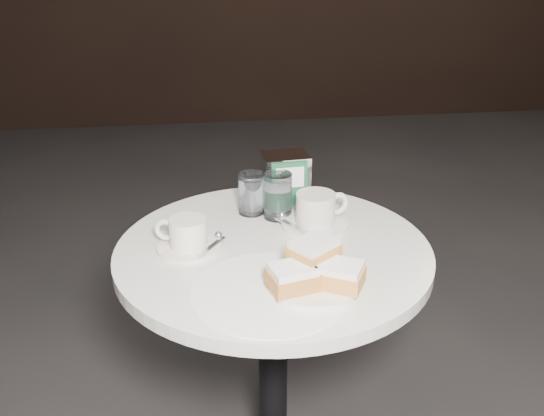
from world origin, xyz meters
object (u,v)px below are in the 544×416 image
at_px(coffee_cup_left, 188,236).
at_px(coffee_cup_right, 316,212).
at_px(beignet_plate, 315,273).
at_px(water_glass_left, 251,194).
at_px(water_glass_right, 278,196).
at_px(napkin_dispenser, 285,179).
at_px(cafe_table, 273,321).

distance_m(coffee_cup_left, coffee_cup_right, 0.31).
xyz_separation_m(beignet_plate, water_glass_left, (-0.09, 0.36, 0.02)).
distance_m(beignet_plate, coffee_cup_right, 0.27).
bearing_deg(water_glass_right, napkin_dispenser, 69.08).
xyz_separation_m(beignet_plate, coffee_cup_left, (-0.24, 0.19, -0.00)).
bearing_deg(water_glass_left, coffee_cup_right, -33.68).
bearing_deg(water_glass_right, water_glass_left, 152.23).
xyz_separation_m(cafe_table, water_glass_right, (0.03, 0.15, 0.25)).
distance_m(coffee_cup_right, napkin_dispenser, 0.15).
height_order(water_glass_left, napkin_dispenser, napkin_dispenser).
height_order(beignet_plate, napkin_dispenser, napkin_dispenser).
bearing_deg(beignet_plate, water_glass_left, 103.56).
xyz_separation_m(water_glass_left, water_glass_right, (0.06, -0.03, 0.00)).
height_order(coffee_cup_right, water_glass_right, water_glass_right).
bearing_deg(water_glass_left, cafe_table, -80.79).
relative_size(coffee_cup_left, water_glass_left, 1.74).
relative_size(cafe_table, water_glass_right, 6.64).
bearing_deg(beignet_plate, cafe_table, 107.91).
relative_size(coffee_cup_left, water_glass_right, 1.60).
relative_size(water_glass_left, water_glass_right, 0.92).
relative_size(cafe_table, coffee_cup_left, 4.15).
bearing_deg(cafe_table, water_glass_left, 99.21).
xyz_separation_m(cafe_table, water_glass_left, (-0.03, 0.18, 0.25)).
bearing_deg(water_glass_right, coffee_cup_left, -147.60).
xyz_separation_m(beignet_plate, water_glass_right, (-0.03, 0.33, 0.02)).
xyz_separation_m(cafe_table, coffee_cup_right, (0.11, 0.09, 0.23)).
distance_m(cafe_table, napkin_dispenser, 0.36).
distance_m(cafe_table, coffee_cup_left, 0.30).
bearing_deg(coffee_cup_left, water_glass_right, 52.51).
bearing_deg(cafe_table, coffee_cup_left, 175.65).
relative_size(water_glass_left, napkin_dispenser, 0.78).
relative_size(beignet_plate, water_glass_left, 1.94).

